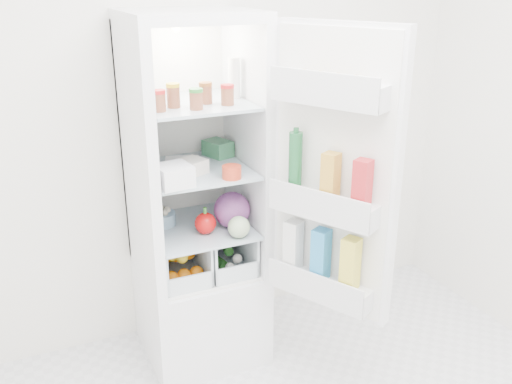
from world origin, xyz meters
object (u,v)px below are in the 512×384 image
refrigerator (195,236)px  mushroom_bowl (162,219)px  red_cabbage (232,210)px  fridge_door (331,183)px

refrigerator → mushroom_bowl: bearing=170.6°
refrigerator → red_cabbage: bearing=-42.3°
refrigerator → fridge_door: refrigerator is taller
refrigerator → mushroom_bowl: 0.20m
mushroom_bowl → fridge_door: fridge_door is taller
refrigerator → red_cabbage: refrigerator is taller
red_cabbage → fridge_door: size_ratio=0.14×
fridge_door → refrigerator: bearing=8.3°
refrigerator → red_cabbage: size_ratio=9.84×
fridge_door → red_cabbage: bearing=3.9°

